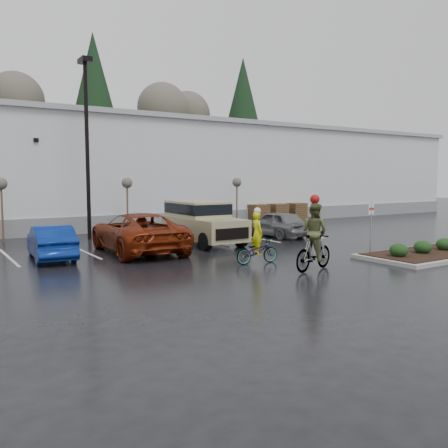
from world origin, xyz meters
TOP-DOWN VIEW (x-y plane):
  - ground at (0.00, 0.00)m, footprint 120.00×120.00m
  - warehouse at (0.00, 21.99)m, footprint 60.50×15.50m
  - wooded_ridge at (0.00, 45.00)m, footprint 80.00×25.00m
  - lamppost at (-4.00, 12.00)m, footprint 0.50×1.00m
  - sapling_west at (-8.00, 13.00)m, footprint 0.60×0.60m
  - sapling_mid at (-1.50, 13.00)m, footprint 0.60×0.60m
  - sapling_east at (6.00, 13.00)m, footprint 0.60×0.60m
  - pallet_stack_a at (8.50, 14.00)m, footprint 1.20×1.20m
  - pallet_stack_b at (10.20, 14.00)m, footprint 1.20×1.20m
  - pallet_stack_c at (12.00, 14.00)m, footprint 1.20×1.20m
  - curb_island at (7.00, -1.00)m, footprint 8.00×3.00m
  - mulch_bed at (7.00, -1.00)m, footprint 7.60×2.60m
  - shrub_a at (4.00, -1.00)m, footprint 0.70×0.70m
  - shrub_b at (5.50, -1.00)m, footprint 0.70×0.70m
  - shrub_c at (7.00, -1.00)m, footprint 0.70×0.70m
  - fire_lane_sign at (3.80, 0.20)m, footprint 0.30×0.05m
  - car_blue at (-7.13, 6.63)m, footprint 1.76×4.20m
  - car_red at (-3.59, 6.47)m, footprint 3.22×6.31m
  - suv_tan at (0.05, 7.10)m, footprint 2.20×5.10m
  - car_grey at (4.78, 7.42)m, footprint 1.96×4.28m
  - cyclist_hivis at (-0.91, 1.50)m, footprint 1.78×0.78m
  - cyclist_olive at (-0.05, -0.62)m, footprint 2.10×1.06m

SIDE VIEW (x-z plane):
  - ground at x=0.00m, z-range 0.00..0.00m
  - curb_island at x=7.00m, z-range 0.00..0.15m
  - mulch_bed at x=7.00m, z-range 0.15..0.19m
  - shrub_a at x=4.00m, z-range 0.15..0.67m
  - shrub_b at x=5.50m, z-range 0.15..0.67m
  - shrub_c at x=7.00m, z-range 0.15..0.67m
  - cyclist_hivis at x=-0.91m, z-range -0.39..1.71m
  - car_blue at x=-7.13m, z-range 0.00..1.35m
  - pallet_stack_a at x=8.50m, z-range 0.00..1.35m
  - pallet_stack_b at x=10.20m, z-range 0.00..1.35m
  - pallet_stack_c at x=12.00m, z-range 0.00..1.35m
  - car_grey at x=4.78m, z-range 0.00..1.42m
  - car_red at x=-3.59m, z-range 0.00..1.70m
  - cyclist_olive at x=-0.05m, z-range -0.37..2.25m
  - suv_tan at x=0.05m, z-range 0.00..2.06m
  - fire_lane_sign at x=3.80m, z-range 0.31..2.51m
  - sapling_west at x=-8.00m, z-range 1.13..4.33m
  - sapling_mid at x=-1.50m, z-range 1.13..4.33m
  - sapling_east at x=6.00m, z-range 1.13..4.33m
  - wooded_ridge at x=0.00m, z-range 0.00..6.00m
  - warehouse at x=0.00m, z-range 0.05..7.25m
  - lamppost at x=-4.00m, z-range 1.07..10.30m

